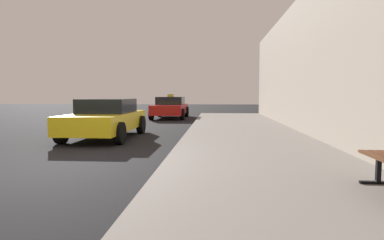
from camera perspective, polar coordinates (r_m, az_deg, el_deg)
ground_plane at (r=6.79m, az=-22.31°, el=-7.88°), size 80.00×80.00×0.00m
sidewalk at (r=6.16m, az=13.60°, el=-8.22°), size 4.00×32.00×0.15m
car_yellow at (r=10.95m, az=-14.89°, el=0.32°), size 1.94×4.11×1.27m
car_red at (r=19.43m, az=-3.85°, el=2.25°), size 1.96×4.24×1.43m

